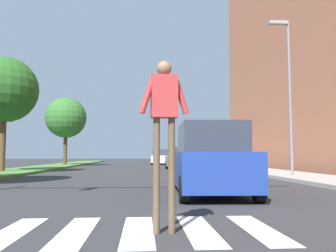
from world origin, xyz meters
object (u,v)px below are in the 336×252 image
object	(u,v)px
pedestrian_performer	(164,117)
sedan_distant	(160,158)
tree_distant	(66,118)
sedan_midblock	(179,159)
suv_crossing	(210,161)
sedan_far_horizon	(162,157)
tree_far	(5,90)
street_lamp_right	(288,82)

from	to	relation	value
pedestrian_performer	sedan_distant	size ratio (longest dim) A/B	0.58
tree_distant	pedestrian_performer	size ratio (longest dim) A/B	2.67
pedestrian_performer	sedan_midblock	size ratio (longest dim) A/B	0.56
suv_crossing	sedan_distant	xyz separation A→B (m)	(0.04, 29.97, -0.14)
tree_distant	suv_crossing	size ratio (longest dim) A/B	1.42
pedestrian_performer	sedan_far_horizon	distance (m)	46.41
tree_far	sedan_far_horizon	bearing A→B (deg)	69.36
pedestrian_performer	sedan_midblock	distance (m)	21.36
tree_distant	sedan_distant	world-z (taller)	tree_distant
pedestrian_performer	tree_far	bearing A→B (deg)	117.73
tree_distant	sedan_far_horizon	xyz separation A→B (m)	(10.47, 16.26, -3.97)
suv_crossing	sedan_distant	world-z (taller)	suv_crossing
tree_far	street_lamp_right	xyz separation A→B (m)	(15.35, -5.41, -0.44)
street_lamp_right	sedan_distant	world-z (taller)	street_lamp_right
tree_far	tree_distant	world-z (taller)	tree_far
street_lamp_right	sedan_distant	distance (m)	24.48
tree_far	sedan_far_horizon	world-z (taller)	tree_far
sedan_midblock	tree_far	bearing A→B (deg)	-157.18
suv_crossing	pedestrian_performer	bearing A→B (deg)	-108.33
tree_far	sedan_distant	size ratio (longest dim) A/B	1.60
tree_far	sedan_far_horizon	distance (m)	32.12
sedan_distant	sedan_far_horizon	size ratio (longest dim) A/B	0.97
pedestrian_performer	sedan_far_horizon	world-z (taller)	pedestrian_performer
suv_crossing	sedan_midblock	size ratio (longest dim) A/B	1.05
tree_far	street_lamp_right	bearing A→B (deg)	-19.42
street_lamp_right	sedan_distant	xyz separation A→B (m)	(-5.03, 23.65, -3.81)
street_lamp_right	suv_crossing	xyz separation A→B (m)	(-5.07, -6.32, -3.66)
tree_distant	pedestrian_performer	xyz separation A→B (m)	(7.94, -30.08, -3.11)
street_lamp_right	pedestrian_performer	distance (m)	13.29
street_lamp_right	suv_crossing	distance (m)	8.89
tree_distant	sedan_far_horizon	distance (m)	19.74
pedestrian_performer	suv_crossing	distance (m)	5.11
pedestrian_performer	sedan_far_horizon	bearing A→B (deg)	86.87
sedan_midblock	sedan_distant	bearing A→B (deg)	93.24
tree_far	pedestrian_performer	xyz separation A→B (m)	(8.69, -16.54, -3.37)
tree_far	tree_distant	bearing A→B (deg)	86.81
suv_crossing	sedan_midblock	distance (m)	16.42
tree_distant	suv_crossing	bearing A→B (deg)	-69.34
sedan_distant	sedan_far_horizon	distance (m)	11.59
tree_far	sedan_midblock	world-z (taller)	tree_far
street_lamp_right	pedestrian_performer	xyz separation A→B (m)	(-6.66, -11.13, -2.93)
sedan_midblock	sedan_far_horizon	size ratio (longest dim) A/B	1.00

